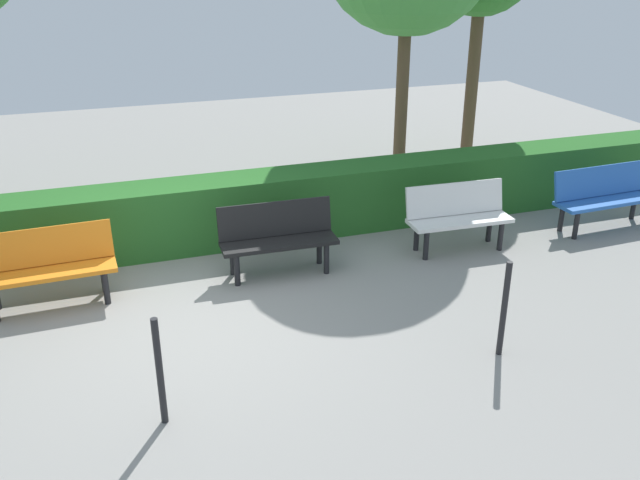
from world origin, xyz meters
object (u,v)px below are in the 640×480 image
(bench_white, at_px, (458,214))
(bench_black, at_px, (278,235))
(bench_orange, at_px, (47,264))
(bench_blue, at_px, (605,194))

(bench_white, height_order, bench_black, bench_black)
(bench_black, height_order, bench_orange, bench_black)
(bench_blue, relative_size, bench_orange, 1.10)
(bench_blue, bearing_deg, bench_orange, -3.10)
(bench_black, bearing_deg, bench_orange, 1.15)
(bench_white, xyz_separation_m, bench_orange, (5.02, -0.10, 0.00))
(bench_blue, height_order, bench_white, same)
(bench_blue, xyz_separation_m, bench_black, (4.73, -0.08, -0.00))
(bench_black, bearing_deg, bench_white, -179.91)
(bench_blue, xyz_separation_m, bench_white, (2.32, -0.01, -0.01))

